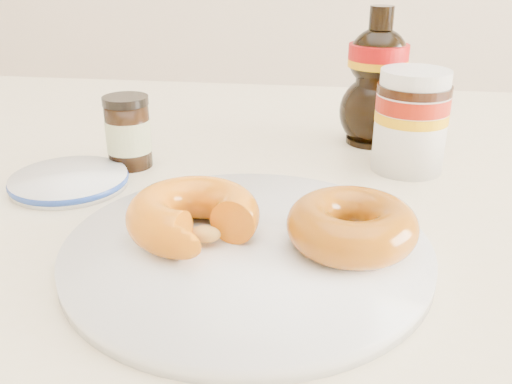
# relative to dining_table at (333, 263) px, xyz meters

# --- Properties ---
(dining_table) EXTENTS (1.40, 0.90, 0.75)m
(dining_table) POSITION_rel_dining_table_xyz_m (0.00, 0.00, 0.00)
(dining_table) COLOR #F5E1BA
(dining_table) RESTS_ON ground
(plate) EXTENTS (0.29, 0.29, 0.01)m
(plate) POSITION_rel_dining_table_xyz_m (-0.07, -0.14, 0.09)
(plate) COLOR white
(plate) RESTS_ON dining_table
(donut_bitten) EXTENTS (0.12, 0.12, 0.04)m
(donut_bitten) POSITION_rel_dining_table_xyz_m (-0.11, -0.14, 0.12)
(donut_bitten) COLOR orange
(donut_bitten) RESTS_ON plate
(donut_whole) EXTENTS (0.12, 0.12, 0.04)m
(donut_whole) POSITION_rel_dining_table_xyz_m (0.01, -0.14, 0.12)
(donut_whole) COLOR #8E4409
(donut_whole) RESTS_ON plate
(nutella_jar) EXTENTS (0.08, 0.08, 0.11)m
(nutella_jar) POSITION_rel_dining_table_xyz_m (0.07, 0.07, 0.14)
(nutella_jar) COLOR white
(nutella_jar) RESTS_ON dining_table
(syrup_bottle) EXTENTS (0.10, 0.09, 0.16)m
(syrup_bottle) POSITION_rel_dining_table_xyz_m (0.04, 0.16, 0.16)
(syrup_bottle) COLOR black
(syrup_bottle) RESTS_ON dining_table
(dark_jar) EXTENTS (0.05, 0.05, 0.08)m
(dark_jar) POSITION_rel_dining_table_xyz_m (-0.23, 0.04, 0.12)
(dark_jar) COLOR black
(dark_jar) RESTS_ON dining_table
(blue_rim_saucer) EXTENTS (0.12, 0.12, 0.01)m
(blue_rim_saucer) POSITION_rel_dining_table_xyz_m (-0.27, -0.03, 0.09)
(blue_rim_saucer) COLOR white
(blue_rim_saucer) RESTS_ON dining_table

